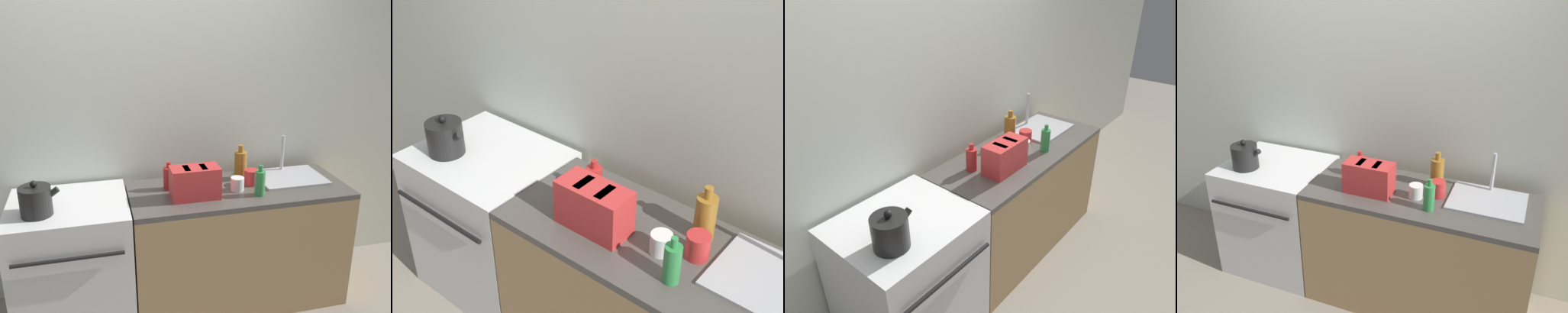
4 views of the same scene
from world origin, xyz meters
TOP-DOWN VIEW (x-y plane):
  - wall_back at (0.00, 0.71)m, footprint 8.00×0.05m
  - stove at (-0.61, 0.33)m, footprint 0.76×0.69m
  - kettle at (-0.77, 0.21)m, footprint 0.24×0.19m
  - toaster at (0.21, 0.22)m, footprint 0.32×0.16m
  - sink_tray at (0.96, 0.39)m, footprint 0.48×0.37m
  - bottle_red at (0.07, 0.39)m, footprint 0.08×0.08m
  - bottle_green at (0.63, 0.16)m, footprint 0.07×0.07m
  - bottle_amber at (0.60, 0.46)m, footprint 0.09×0.09m
  - cup_red at (0.64, 0.34)m, footprint 0.10×0.10m
  - cup_white at (0.51, 0.27)m, footprint 0.09×0.09m

SIDE VIEW (x-z plane):
  - stove at x=-0.61m, z-range 0.01..0.89m
  - sink_tray at x=0.96m, z-range 0.76..1.04m
  - cup_white at x=0.51m, z-range 0.88..0.97m
  - cup_red at x=0.64m, z-range 0.88..0.99m
  - bottle_red at x=0.07m, z-range 0.86..1.06m
  - bottle_green at x=0.63m, z-range 0.86..1.07m
  - kettle at x=-0.77m, z-range 0.86..1.08m
  - toaster at x=0.21m, z-range 0.88..1.09m
  - bottle_amber at x=0.60m, z-range 0.86..1.11m
  - wall_back at x=0.00m, z-range 0.00..2.60m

